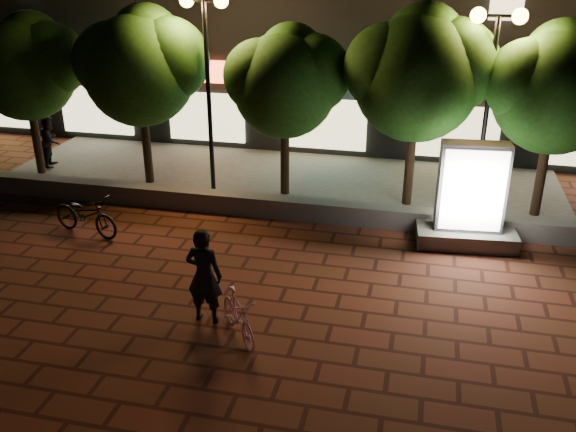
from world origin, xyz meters
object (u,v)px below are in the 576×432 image
(tree_far_left, at_px, (27,63))
(pedestrian, at_px, (51,141))
(scooter_pink, at_px, (238,316))
(scooter_parked, at_px, (86,215))
(tree_right, at_px, (420,70))
(street_lamp_left, at_px, (206,44))
(rider, at_px, (204,276))
(street_lamp_right, at_px, (493,60))
(tree_left, at_px, (142,63))
(ad_kiosk, at_px, (469,204))
(tree_far_right, at_px, (559,84))
(tree_mid, at_px, (287,78))

(tree_far_left, relative_size, pedestrian, 2.95)
(scooter_pink, relative_size, scooter_parked, 0.78)
(tree_right, xyz_separation_m, street_lamp_left, (-5.36, -0.26, 0.46))
(rider, bearing_deg, pedestrian, -40.64)
(street_lamp_left, distance_m, street_lamp_right, 7.00)
(tree_far_left, bearing_deg, pedestrian, 93.93)
(tree_left, relative_size, ad_kiosk, 2.02)
(scooter_parked, bearing_deg, ad_kiosk, -65.62)
(street_lamp_right, relative_size, pedestrian, 3.17)
(tree_far_right, relative_size, ad_kiosk, 1.97)
(tree_right, bearing_deg, tree_far_right, -0.00)
(street_lamp_left, distance_m, scooter_pink, 7.93)
(scooter_pink, xyz_separation_m, pedestrian, (-8.24, 7.36, 0.42))
(tree_right, bearing_deg, ad_kiosk, -55.27)
(tree_right, height_order, pedestrian, tree_right)
(tree_far_left, height_order, street_lamp_left, street_lamp_left)
(tree_right, height_order, ad_kiosk, tree_right)
(tree_left, distance_m, tree_mid, 4.00)
(tree_right, relative_size, rider, 2.74)
(tree_left, height_order, scooter_pink, tree_left)
(tree_left, bearing_deg, scooter_parked, -91.40)
(street_lamp_left, bearing_deg, tree_mid, 7.31)
(tree_far_right, bearing_deg, tree_mid, -180.00)
(scooter_pink, bearing_deg, tree_far_left, 102.45)
(tree_right, relative_size, scooter_pink, 3.46)
(tree_mid, distance_m, rider, 6.77)
(ad_kiosk, bearing_deg, tree_mid, 156.92)
(street_lamp_left, height_order, ad_kiosk, street_lamp_left)
(scooter_parked, bearing_deg, tree_far_left, 58.87)
(tree_far_left, bearing_deg, rider, -40.52)
(tree_far_left, bearing_deg, scooter_parked, -45.75)
(street_lamp_left, bearing_deg, tree_left, 172.30)
(tree_mid, xyz_separation_m, street_lamp_left, (-2.05, -0.26, 0.81))
(street_lamp_right, height_order, pedestrian, street_lamp_right)
(street_lamp_right, bearing_deg, tree_mid, 176.96)
(pedestrian, bearing_deg, tree_mid, -110.39)
(tree_right, bearing_deg, tree_far_left, -180.00)
(tree_right, bearing_deg, street_lamp_right, -9.10)
(tree_far_left, height_order, tree_mid, tree_far_left)
(tree_right, bearing_deg, street_lamp_left, -177.19)
(tree_left, bearing_deg, ad_kiosk, -12.96)
(rider, bearing_deg, scooter_parked, -33.13)
(tree_left, xyz_separation_m, pedestrian, (-3.54, 0.58, -2.58))
(street_lamp_right, xyz_separation_m, scooter_pink, (-4.25, -6.51, -3.45))
(tree_far_left, distance_m, tree_far_right, 14.00)
(tree_far_left, relative_size, ad_kiosk, 1.92)
(pedestrian, bearing_deg, street_lamp_right, -109.85)
(tree_right, height_order, tree_far_right, tree_right)
(tree_right, bearing_deg, pedestrian, 176.93)
(street_lamp_left, height_order, street_lamp_right, street_lamp_left)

